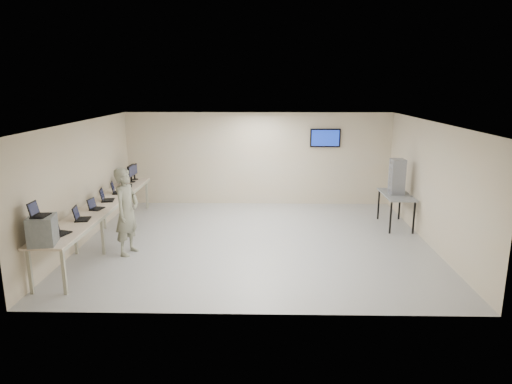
{
  "coord_description": "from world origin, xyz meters",
  "views": [
    {
      "loc": [
        0.22,
        -10.21,
        3.63
      ],
      "look_at": [
        0.0,
        0.2,
        1.15
      ],
      "focal_mm": 32.0,
      "sensor_mm": 36.0,
      "label": 1
    }
  ],
  "objects_px": {
    "workbench": "(103,207)",
    "side_table": "(396,197)",
    "equipment_box": "(42,230)",
    "soldier": "(127,212)"
  },
  "relations": [
    {
      "from": "equipment_box",
      "to": "side_table",
      "type": "xyz_separation_m",
      "value": [
        7.25,
        4.02,
        -0.36
      ]
    },
    {
      "from": "workbench",
      "to": "side_table",
      "type": "distance_m",
      "value": 7.3
    },
    {
      "from": "equipment_box",
      "to": "soldier",
      "type": "distance_m",
      "value": 2.12
    },
    {
      "from": "equipment_box",
      "to": "side_table",
      "type": "relative_size",
      "value": 0.35
    },
    {
      "from": "workbench",
      "to": "equipment_box",
      "type": "distance_m",
      "value": 2.77
    },
    {
      "from": "workbench",
      "to": "soldier",
      "type": "relative_size",
      "value": 3.15
    },
    {
      "from": "workbench",
      "to": "equipment_box",
      "type": "xyz_separation_m",
      "value": [
        -0.06,
        -2.75,
        0.33
      ]
    },
    {
      "from": "side_table",
      "to": "equipment_box",
      "type": "bearing_deg",
      "value": -151.02
    },
    {
      "from": "workbench",
      "to": "soldier",
      "type": "distance_m",
      "value": 1.19
    },
    {
      "from": "soldier",
      "to": "side_table",
      "type": "bearing_deg",
      "value": -56.78
    }
  ]
}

